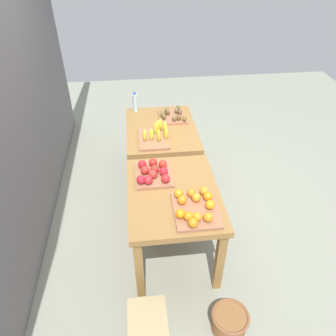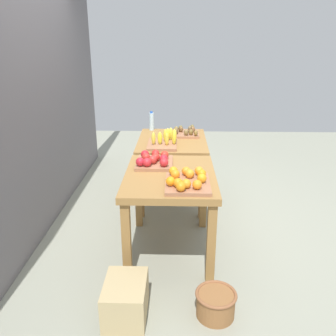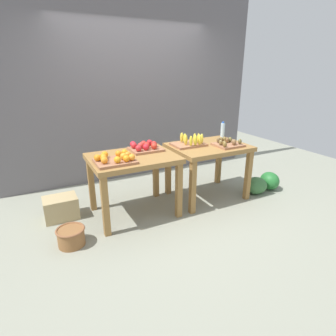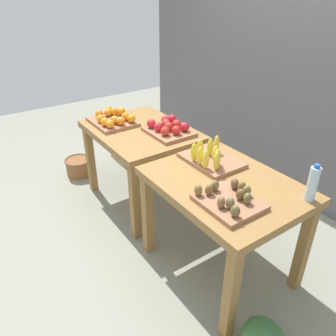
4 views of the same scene
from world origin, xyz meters
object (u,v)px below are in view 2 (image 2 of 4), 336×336
Objects in this scene: wicker_basket at (216,303)px; cardboard_produce_box at (126,299)px; banana_crate at (164,141)px; apple_bin at (154,160)px; watermelon_pile at (191,166)px; display_table_right at (172,149)px; orange_bin at (187,180)px; display_table_left at (170,186)px; water_bottle at (152,121)px; kiwi_bin at (185,132)px.

cardboard_produce_box is at bearing 91.41° from wicker_basket.
banana_crate is 1.88m from cardboard_produce_box.
wicker_basket is 0.75× the size of cardboard_produce_box.
wicker_basket is at bearing -165.83° from banana_crate.
apple_bin is 0.58× the size of watermelon_pile.
orange_bin is at bearing -174.03° from display_table_right.
apple_bin is at bearing 166.64° from watermelon_pile.
display_table_left is 4.23× the size of water_bottle.
apple_bin reaches higher than kiwi_bin.
kiwi_bin reaches higher than cardboard_produce_box.
cardboard_produce_box is at bearing 172.58° from apple_bin.
orange_bin is (-0.26, -0.14, 0.16)m from display_table_left.
display_table_right is at bearing -148.33° from water_bottle.
banana_crate is 1.79× the size of water_bottle.
apple_bin reaches higher than watermelon_pile.
apple_bin is 1.30m from cardboard_produce_box.
display_table_right is 0.57m from water_bottle.
display_table_right is 1.04m from watermelon_pile.
kiwi_bin is (0.20, -0.16, 0.15)m from display_table_right.
banana_crate is at bearing -6.52° from apple_bin.
kiwi_bin is 2.33m from cardboard_produce_box.
kiwi_bin is 2.29m from wicker_basket.
cardboard_produce_box reaches higher than watermelon_pile.
kiwi_bin is at bearing -6.89° from display_table_left.
watermelon_pile is 1.72× the size of cardboard_produce_box.
cardboard_produce_box is at bearing 179.43° from water_bottle.
kiwi_bin is 1.47× the size of water_bottle.
orange_bin reaches higher than display_table_left.
orange_bin is 1.50× the size of wicker_basket.
apple_bin is at bearing 31.80° from orange_bin.
cardboard_produce_box is (-2.43, 0.02, -0.75)m from water_bottle.
display_table_right is 0.92m from apple_bin.
orange_bin is 0.66× the size of watermelon_pile.
cardboard_produce_box is (-0.61, 0.44, -0.68)m from orange_bin.
water_bottle is 2.55m from cardboard_produce_box.
display_table_left is 0.89m from banana_crate.
wicker_basket is (-2.42, -0.63, -0.79)m from water_bottle.
orange_bin is 1.25× the size of kiwi_bin.
wicker_basket is (-2.17, -0.19, -0.71)m from kiwi_bin.
watermelon_pile is at bearing -7.44° from display_table_left.
display_table_left reaches higher than cardboard_produce_box.
watermelon_pile is at bearing -16.74° from display_table_right.
water_bottle is at bearing 12.96° from orange_bin.
apple_bin is 1.39m from wicker_basket.
display_table_left is 1.00× the size of display_table_right.
kiwi_bin is (1.32, -0.16, 0.15)m from display_table_left.
banana_crate is at bearing 5.54° from display_table_left.
display_table_left is 0.34m from orange_bin.
kiwi_bin is 0.51m from water_bottle.
display_table_left is 2.60× the size of apple_bin.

